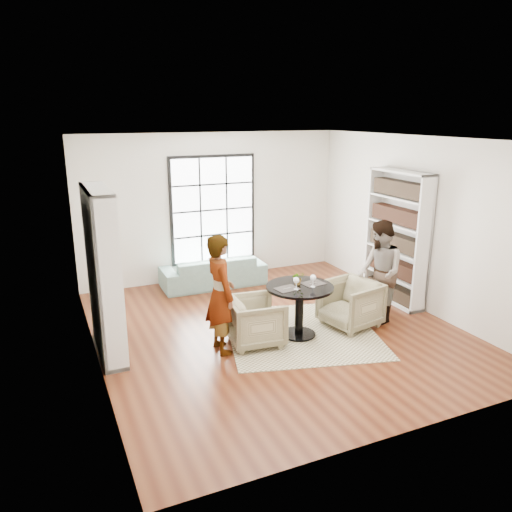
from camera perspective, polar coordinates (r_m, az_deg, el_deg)
name	(u,v)px	position (r m, az deg, el deg)	size (l,w,h in m)	color
ground	(276,329)	(8.14, 2.29, -8.38)	(6.00, 6.00, 0.00)	#612F17
room_shell	(262,246)	(8.17, 0.72, 1.11)	(6.00, 6.01, 6.00)	silver
rug	(301,332)	(8.05, 5.20, -8.67)	(2.29, 2.29, 0.01)	#C2B691
pedestal_table	(299,300)	(7.72, 4.99, -5.03)	(1.03, 1.03, 0.82)	black
sofa	(213,271)	(10.07, -4.92, -1.72)	(2.06, 0.81, 0.60)	gray
armchair_left	(256,321)	(7.53, -0.04, -7.44)	(0.77, 0.80, 0.72)	tan
armchair_right	(350,304)	(8.27, 10.71, -5.40)	(0.81, 0.84, 0.76)	#BCB086
person_left	(220,294)	(7.15, -4.09, -4.37)	(0.64, 0.42, 1.75)	gray
person_right	(380,272)	(8.43, 13.97, -1.78)	(0.83, 0.65, 1.71)	gray
placemat_left	(287,289)	(7.50, 3.58, -3.75)	(0.34, 0.26, 0.01)	black
placemat_right	(313,283)	(7.76, 6.56, -3.13)	(0.34, 0.26, 0.01)	black
cutlery_left	(287,288)	(7.49, 3.58, -3.70)	(0.14, 0.22, 0.01)	silver
cutlery_right	(313,283)	(7.76, 6.56, -3.09)	(0.14, 0.22, 0.01)	silver
wine_glass_left	(296,281)	(7.43, 4.63, -2.83)	(0.09, 0.09, 0.20)	silver
wine_glass_right	(313,278)	(7.57, 6.55, -2.52)	(0.09, 0.09, 0.20)	silver
flower_centerpiece	(298,278)	(7.68, 4.82, -2.52)	(0.18, 0.16, 0.21)	gray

